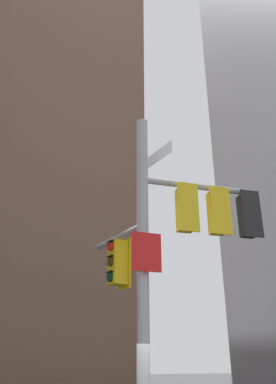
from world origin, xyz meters
name	(u,v)px	position (x,y,z in m)	size (l,w,h in m)	color
building_mid_block	(13,161)	(-3.75, 23.63, 17.74)	(17.65, 17.65, 35.48)	brown
signal_pole_assembly	(170,249)	(0.66, 0.12, 4.43)	(3.45, 2.58, 7.46)	#9EA0A3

